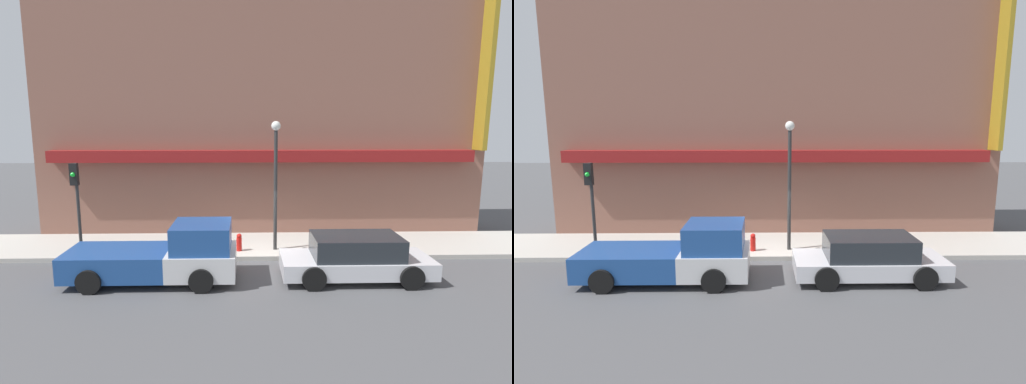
{
  "view_description": "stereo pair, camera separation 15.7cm",
  "coord_description": "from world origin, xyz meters",
  "views": [
    {
      "loc": [
        -0.75,
        -14.15,
        4.96
      ],
      "look_at": [
        -0.34,
        1.34,
        2.38
      ],
      "focal_mm": 28.0,
      "sensor_mm": 36.0,
      "label": 1
    },
    {
      "loc": [
        -0.59,
        -14.15,
        4.96
      ],
      "look_at": [
        -0.34,
        1.34,
        2.38
      ],
      "focal_mm": 28.0,
      "sensor_mm": 36.0,
      "label": 2
    }
  ],
  "objects": [
    {
      "name": "building",
      "position": [
        0.02,
        4.83,
        5.74
      ],
      "size": [
        19.8,
        3.8,
        11.51
      ],
      "color": "brown",
      "rests_on": "ground"
    },
    {
      "name": "ground_plane",
      "position": [
        0.0,
        0.0,
        0.0
      ],
      "size": [
        80.0,
        80.0,
        0.0
      ],
      "primitive_type": "plane",
      "color": "#4C4C4F"
    },
    {
      "name": "sidewalk",
      "position": [
        0.0,
        1.67,
        0.09
      ],
      "size": [
        36.0,
        3.35,
        0.18
      ],
      "color": "#B7B2A8",
      "rests_on": "ground"
    },
    {
      "name": "fire_hydrant",
      "position": [
        -1.0,
        0.72,
        0.52
      ],
      "size": [
        0.21,
        0.21,
        0.68
      ],
      "color": "red",
      "rests_on": "sidewalk"
    },
    {
      "name": "street_lamp",
      "position": [
        0.4,
        0.87,
        3.32
      ],
      "size": [
        0.36,
        0.36,
        4.95
      ],
      "color": "#2D2D2D",
      "rests_on": "sidewalk"
    },
    {
      "name": "traffic_light",
      "position": [
        -6.98,
        0.49,
        2.55
      ],
      "size": [
        0.28,
        0.42,
        3.44
      ],
      "color": "#2D2D2D",
      "rests_on": "sidewalk"
    },
    {
      "name": "pickup_truck",
      "position": [
        -3.37,
        -1.79,
        0.83
      ],
      "size": [
        5.37,
        2.21,
        1.9
      ],
      "rotation": [
        0.0,
        0.0,
        0.01
      ],
      "color": "silver",
      "rests_on": "ground"
    },
    {
      "name": "parked_car",
      "position": [
        2.82,
        -1.79,
        0.72
      ],
      "size": [
        4.84,
        2.07,
        1.46
      ],
      "rotation": [
        0.0,
        0.0,
        0.01
      ],
      "color": "silver",
      "rests_on": "ground"
    }
  ]
}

